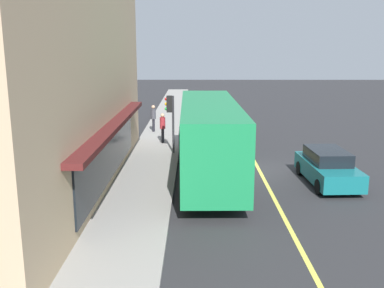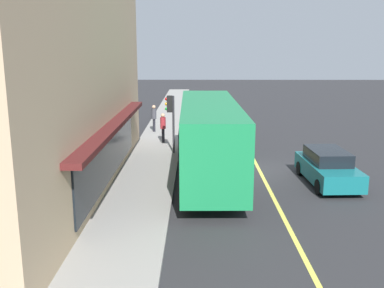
{
  "view_description": "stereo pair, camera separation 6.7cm",
  "coord_description": "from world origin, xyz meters",
  "views": [
    {
      "loc": [
        -20.69,
        3.22,
        5.96
      ],
      "look_at": [
        -1.22,
        3.32,
        1.6
      ],
      "focal_mm": 40.75,
      "sensor_mm": 36.0,
      "label": 1
    },
    {
      "loc": [
        -20.69,
        3.15,
        5.96
      ],
      "look_at": [
        -1.22,
        3.32,
        1.6
      ],
      "focal_mm": 40.75,
      "sensor_mm": 36.0,
      "label": 2
    }
  ],
  "objects": [
    {
      "name": "ground",
      "position": [
        0.0,
        0.0,
        0.0
      ],
      "size": [
        120.0,
        120.0,
        0.0
      ],
      "primitive_type": "plane",
      "color": "#28282B"
    },
    {
      "name": "sidewalk",
      "position": [
        0.0,
        5.44,
        0.07
      ],
      "size": [
        80.0,
        2.73,
        0.15
      ],
      "primitive_type": "cube",
      "color": "gray",
      "rests_on": "ground"
    },
    {
      "name": "lane_centre_stripe",
      "position": [
        0.0,
        0.0,
        0.0
      ],
      "size": [
        36.0,
        0.16,
        0.01
      ],
      "primitive_type": "cube",
      "color": "#D8D14C",
      "rests_on": "ground"
    },
    {
      "name": "bus",
      "position": [
        -1.18,
        2.53,
        1.99
      ],
      "size": [
        11.17,
        2.74,
        3.5
      ],
      "color": "#197F47",
      "rests_on": "ground"
    },
    {
      "name": "traffic_light",
      "position": [
        3.0,
        4.54,
        2.53
      ],
      "size": [
        0.3,
        0.52,
        3.2
      ],
      "color": "#2D2D33",
      "rests_on": "sidewalk"
    },
    {
      "name": "car_teal",
      "position": [
        -2.08,
        -2.7,
        0.74
      ],
      "size": [
        4.38,
        2.01,
        1.52
      ],
      "color": "#14666B",
      "rests_on": "ground"
    },
    {
      "name": "pedestrian_mid_block",
      "position": [
        5.66,
        5.16,
        1.26
      ],
      "size": [
        0.34,
        0.34,
        1.83
      ],
      "color": "black",
      "rests_on": "sidewalk"
    },
    {
      "name": "pedestrian_at_corner",
      "position": [
        9.22,
        6.06,
        1.28
      ],
      "size": [
        0.34,
        0.34,
        1.86
      ],
      "color": "black",
      "rests_on": "sidewalk"
    }
  ]
}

